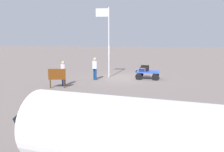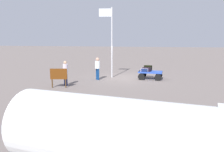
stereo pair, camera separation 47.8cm
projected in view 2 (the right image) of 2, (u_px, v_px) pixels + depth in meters
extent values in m
plane|color=slate|center=(128.00, 78.00, 18.74)|extent=(120.00, 120.00, 0.00)
cube|color=blue|center=(150.00, 72.00, 18.19)|extent=(1.82, 1.21, 0.10)
cube|color=blue|center=(140.00, 72.00, 18.41)|extent=(0.15, 1.04, 0.10)
cylinder|color=black|center=(141.00, 77.00, 17.86)|extent=(0.50, 0.15, 0.50)
cylinder|color=black|center=(143.00, 74.00, 18.94)|extent=(0.50, 0.15, 0.50)
cylinder|color=black|center=(158.00, 77.00, 17.54)|extent=(0.50, 0.15, 0.50)
cylinder|color=black|center=(159.00, 75.00, 18.63)|extent=(0.50, 0.15, 0.50)
cube|color=gray|center=(145.00, 70.00, 17.99)|extent=(0.63, 0.48, 0.25)
cube|color=navy|center=(145.00, 70.00, 17.96)|extent=(0.52, 0.44, 0.25)
cube|color=black|center=(147.00, 69.00, 18.14)|extent=(0.67, 0.47, 0.29)
cube|color=black|center=(148.00, 68.00, 18.62)|extent=(0.63, 0.45, 0.39)
cylinder|color=navy|center=(98.00, 74.00, 17.85)|extent=(0.14, 0.14, 0.85)
cylinder|color=navy|center=(97.00, 74.00, 18.01)|extent=(0.14, 0.14, 0.85)
cylinder|color=white|center=(97.00, 65.00, 17.82)|extent=(0.53, 0.53, 0.56)
sphere|color=tan|center=(97.00, 59.00, 17.75)|extent=(0.26, 0.26, 0.26)
cylinder|color=navy|center=(66.00, 80.00, 15.73)|extent=(0.14, 0.14, 0.81)
cylinder|color=navy|center=(65.00, 79.00, 15.88)|extent=(0.14, 0.14, 0.81)
cylinder|color=silver|center=(65.00, 69.00, 15.69)|extent=(0.46, 0.46, 0.62)
sphere|color=tan|center=(65.00, 62.00, 15.63)|extent=(0.21, 0.21, 0.21)
cone|color=black|center=(18.00, 120.00, 5.75)|extent=(1.14, 1.54, 1.40)
cylinder|color=silver|center=(112.00, 43.00, 18.62)|extent=(0.10, 0.10, 5.41)
cube|color=white|center=(105.00, 13.00, 18.35)|extent=(0.95, 0.13, 0.59)
cylinder|color=#4C3319|center=(66.00, 83.00, 15.17)|extent=(0.08, 0.08, 0.54)
cylinder|color=#4C3319|center=(52.00, 83.00, 15.15)|extent=(0.08, 0.08, 0.54)
cube|color=#5E2E0D|center=(59.00, 74.00, 15.06)|extent=(1.05, 0.29, 0.67)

